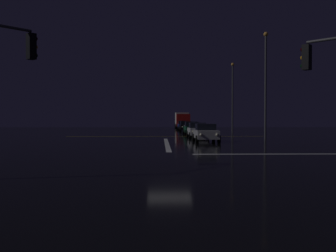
{
  "coord_description": "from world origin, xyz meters",
  "views": [
    {
      "loc": [
        -0.54,
        -20.91,
        2.09
      ],
      "look_at": [
        0.17,
        12.03,
        1.35
      ],
      "focal_mm": 39.31,
      "sensor_mm": 36.0,
      "label": 1
    }
  ],
  "objects_px": {
    "sedan_gray": "(191,127)",
    "sedan_blue": "(183,125)",
    "box_truck": "(182,120)",
    "sedan_white": "(197,130)",
    "streetlamp_right_near": "(266,78)",
    "sedan_silver": "(206,133)",
    "sedan_black": "(186,126)",
    "streetlamp_right_far": "(233,93)",
    "sedan_green": "(192,128)"
  },
  "relations": [
    {
      "from": "sedan_gray",
      "to": "sedan_blue",
      "type": "bearing_deg",
      "value": 91.67
    },
    {
      "from": "sedan_gray",
      "to": "box_truck",
      "type": "relative_size",
      "value": 0.52
    },
    {
      "from": "sedan_gray",
      "to": "box_truck",
      "type": "bearing_deg",
      "value": 90.29
    },
    {
      "from": "sedan_white",
      "to": "streetlamp_right_near",
      "type": "xyz_separation_m",
      "value": [
        6.18,
        -3.43,
        5.04
      ]
    },
    {
      "from": "sedan_silver",
      "to": "box_truck",
      "type": "xyz_separation_m",
      "value": [
        0.27,
        38.51,
        0.91
      ]
    },
    {
      "from": "sedan_white",
      "to": "sedan_black",
      "type": "height_order",
      "value": "same"
    },
    {
      "from": "streetlamp_right_near",
      "to": "sedan_silver",
      "type": "bearing_deg",
      "value": -151.67
    },
    {
      "from": "sedan_white",
      "to": "sedan_blue",
      "type": "relative_size",
      "value": 1.0
    },
    {
      "from": "sedan_black",
      "to": "streetlamp_right_far",
      "type": "relative_size",
      "value": 0.45
    },
    {
      "from": "sedan_black",
      "to": "streetlamp_right_far",
      "type": "distance_m",
      "value": 9.61
    },
    {
      "from": "box_truck",
      "to": "sedan_gray",
      "type": "bearing_deg",
      "value": -89.71
    },
    {
      "from": "sedan_black",
      "to": "streetlamp_right_far",
      "type": "height_order",
      "value": "streetlamp_right_far"
    },
    {
      "from": "sedan_black",
      "to": "streetlamp_right_near",
      "type": "xyz_separation_m",
      "value": [
        6.11,
        -21.7,
        5.04
      ]
    },
    {
      "from": "sedan_green",
      "to": "streetlamp_right_far",
      "type": "bearing_deg",
      "value": 44.75
    },
    {
      "from": "sedan_blue",
      "to": "streetlamp_right_far",
      "type": "xyz_separation_m",
      "value": [
        6.11,
        -11.97,
        4.76
      ]
    },
    {
      "from": "box_truck",
      "to": "streetlamp_right_far",
      "type": "height_order",
      "value": "streetlamp_right_far"
    },
    {
      "from": "sedan_blue",
      "to": "sedan_green",
      "type": "bearing_deg",
      "value": -90.2
    },
    {
      "from": "box_truck",
      "to": "sedan_white",
      "type": "bearing_deg",
      "value": -90.57
    },
    {
      "from": "streetlamp_right_far",
      "to": "streetlamp_right_near",
      "type": "bearing_deg",
      "value": -90.0
    },
    {
      "from": "sedan_silver",
      "to": "sedan_white",
      "type": "relative_size",
      "value": 1.0
    },
    {
      "from": "sedan_white",
      "to": "streetlamp_right_near",
      "type": "relative_size",
      "value": 0.42
    },
    {
      "from": "sedan_black",
      "to": "streetlamp_right_near",
      "type": "distance_m",
      "value": 23.1
    },
    {
      "from": "sedan_silver",
      "to": "sedan_green",
      "type": "bearing_deg",
      "value": 90.16
    },
    {
      "from": "sedan_green",
      "to": "sedan_black",
      "type": "distance_m",
      "value": 11.83
    },
    {
      "from": "sedan_blue",
      "to": "streetlamp_right_far",
      "type": "bearing_deg",
      "value": -62.96
    },
    {
      "from": "streetlamp_right_far",
      "to": "sedan_gray",
      "type": "bearing_deg",
      "value": 179.06
    },
    {
      "from": "streetlamp_right_near",
      "to": "sedan_blue",
      "type": "bearing_deg",
      "value": 102.32
    },
    {
      "from": "sedan_gray",
      "to": "sedan_blue",
      "type": "distance_m",
      "value": 11.88
    },
    {
      "from": "sedan_blue",
      "to": "box_truck",
      "type": "xyz_separation_m",
      "value": [
        0.25,
        7.23,
        0.91
      ]
    },
    {
      "from": "sedan_black",
      "to": "sedan_blue",
      "type": "height_order",
      "value": "same"
    },
    {
      "from": "sedan_silver",
      "to": "sedan_blue",
      "type": "xyz_separation_m",
      "value": [
        0.03,
        31.28,
        0.0
      ]
    },
    {
      "from": "sedan_gray",
      "to": "sedan_black",
      "type": "bearing_deg",
      "value": 93.48
    },
    {
      "from": "sedan_silver",
      "to": "sedan_gray",
      "type": "xyz_separation_m",
      "value": [
        0.37,
        19.4,
        0.0
      ]
    },
    {
      "from": "sedan_green",
      "to": "streetlamp_right_near",
      "type": "distance_m",
      "value": 12.69
    },
    {
      "from": "sedan_silver",
      "to": "box_truck",
      "type": "height_order",
      "value": "box_truck"
    },
    {
      "from": "sedan_white",
      "to": "sedan_black",
      "type": "bearing_deg",
      "value": 89.77
    },
    {
      "from": "sedan_green",
      "to": "sedan_black",
      "type": "height_order",
      "value": "same"
    },
    {
      "from": "sedan_green",
      "to": "streetlamp_right_near",
      "type": "relative_size",
      "value": 0.42
    },
    {
      "from": "box_truck",
      "to": "sedan_green",
      "type": "bearing_deg",
      "value": -90.71
    },
    {
      "from": "sedan_silver",
      "to": "sedan_blue",
      "type": "distance_m",
      "value": 31.28
    },
    {
      "from": "sedan_white",
      "to": "box_truck",
      "type": "relative_size",
      "value": 0.52
    },
    {
      "from": "sedan_black",
      "to": "box_truck",
      "type": "height_order",
      "value": "box_truck"
    },
    {
      "from": "sedan_silver",
      "to": "sedan_gray",
      "type": "distance_m",
      "value": 19.41
    },
    {
      "from": "sedan_black",
      "to": "sedan_blue",
      "type": "relative_size",
      "value": 1.0
    },
    {
      "from": "sedan_blue",
      "to": "box_truck",
      "type": "distance_m",
      "value": 7.29
    },
    {
      "from": "streetlamp_right_near",
      "to": "sedan_black",
      "type": "bearing_deg",
      "value": 105.71
    },
    {
      "from": "sedan_black",
      "to": "sedan_silver",
      "type": "bearing_deg",
      "value": -90.07
    },
    {
      "from": "box_truck",
      "to": "streetlamp_right_far",
      "type": "bearing_deg",
      "value": -73.02
    },
    {
      "from": "sedan_green",
      "to": "streetlamp_right_far",
      "type": "xyz_separation_m",
      "value": [
        6.18,
        6.12,
        4.76
      ]
    },
    {
      "from": "sedan_green",
      "to": "sedan_gray",
      "type": "xyz_separation_m",
      "value": [
        0.41,
        6.22,
        0.0
      ]
    }
  ]
}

